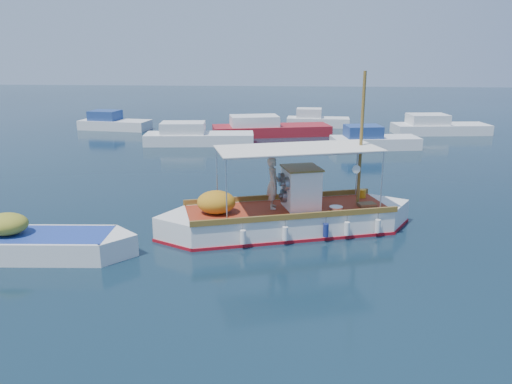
{
  "coord_description": "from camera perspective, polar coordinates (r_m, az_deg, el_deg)",
  "views": [
    {
      "loc": [
        0.67,
        -17.39,
        6.54
      ],
      "look_at": [
        -0.74,
        0.0,
        1.59
      ],
      "focal_mm": 35.0,
      "sensor_mm": 36.0,
      "label": 1
    }
  ],
  "objects": [
    {
      "name": "ground",
      "position": [
        18.59,
        2.29,
        -4.76
      ],
      "size": [
        160.0,
        160.0,
        0.0
      ],
      "primitive_type": "plane",
      "color": "black",
      "rests_on": "ground"
    },
    {
      "name": "bg_boat_ne",
      "position": [
        35.63,
        13.16,
        5.66
      ],
      "size": [
        6.22,
        3.15,
        1.8
      ],
      "rotation": [
        0.0,
        0.0,
        0.17
      ],
      "color": "silver",
      "rests_on": "ground"
    },
    {
      "name": "bg_boat_far_n",
      "position": [
        45.3,
        6.88,
        8.06
      ],
      "size": [
        5.56,
        2.27,
        1.8
      ],
      "rotation": [
        0.0,
        0.0,
        -0.05
      ],
      "color": "silver",
      "rests_on": "ground"
    },
    {
      "name": "bg_boat_far_w",
      "position": [
        45.01,
        -16.02,
        7.52
      ],
      "size": [
        6.18,
        3.09,
        1.8
      ],
      "rotation": [
        0.0,
        0.0,
        -0.14
      ],
      "color": "silver",
      "rests_on": "ground"
    },
    {
      "name": "dinghy",
      "position": [
        18.1,
        -24.12,
        -5.61
      ],
      "size": [
        6.82,
        2.26,
        1.67
      ],
      "rotation": [
        0.0,
        0.0,
        0.07
      ],
      "color": "white",
      "rests_on": "ground"
    },
    {
      "name": "bg_boat_e",
      "position": [
        43.55,
        20.04,
        6.91
      ],
      "size": [
        7.83,
        3.51,
        1.8
      ],
      "rotation": [
        0.0,
        0.0,
        0.12
      ],
      "color": "silver",
      "rests_on": "ground"
    },
    {
      "name": "fishing_caique",
      "position": [
        18.69,
        3.48,
        -2.92
      ],
      "size": [
        9.47,
        4.73,
        6.05
      ],
      "rotation": [
        0.0,
        0.0,
        0.3
      ],
      "color": "white",
      "rests_on": "ground"
    },
    {
      "name": "bg_boat_nw",
      "position": [
        36.54,
        -6.87,
        6.21
      ],
      "size": [
        7.98,
        3.21,
        1.8
      ],
      "rotation": [
        0.0,
        0.0,
        0.11
      ],
      "color": "silver",
      "rests_on": "ground"
    },
    {
      "name": "bg_boat_n",
      "position": [
        40.17,
        1.36,
        7.18
      ],
      "size": [
        9.69,
        4.89,
        1.8
      ],
      "rotation": [
        0.0,
        0.0,
        0.24
      ],
      "color": "maroon",
      "rests_on": "ground"
    }
  ]
}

